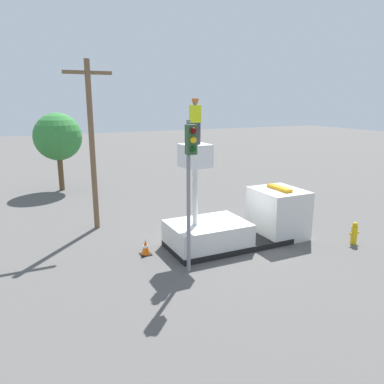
{
  "coord_description": "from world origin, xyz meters",
  "views": [
    {
      "loc": [
        -8.05,
        -13.25,
        6.19
      ],
      "look_at": [
        -2.14,
        -0.82,
        2.8
      ],
      "focal_mm": 35.0,
      "sensor_mm": 36.0,
      "label": 1
    }
  ],
  "objects_px": {
    "traffic_light_pole": "(190,168)",
    "fire_hydrant": "(354,233)",
    "traffic_cone_rear": "(146,248)",
    "bucket_truck": "(243,222)",
    "worker": "(195,121)",
    "utility_pole": "(92,141)",
    "tree_left_bg": "(58,137)"
  },
  "relations": [
    {
      "from": "bucket_truck",
      "to": "traffic_cone_rear",
      "type": "xyz_separation_m",
      "value": [
        -4.35,
        0.51,
        -0.62
      ]
    },
    {
      "from": "worker",
      "to": "fire_hydrant",
      "type": "relative_size",
      "value": 1.73
    },
    {
      "from": "worker",
      "to": "utility_pole",
      "type": "bearing_deg",
      "value": 123.21
    },
    {
      "from": "worker",
      "to": "traffic_light_pole",
      "type": "height_order",
      "value": "worker"
    },
    {
      "from": "worker",
      "to": "traffic_cone_rear",
      "type": "height_order",
      "value": "worker"
    },
    {
      "from": "fire_hydrant",
      "to": "tree_left_bg",
      "type": "bearing_deg",
      "value": 122.57
    },
    {
      "from": "traffic_light_pole",
      "to": "tree_left_bg",
      "type": "xyz_separation_m",
      "value": [
        -2.64,
        15.7,
        -0.19
      ]
    },
    {
      "from": "traffic_light_pole",
      "to": "fire_hydrant",
      "type": "distance_m",
      "value": 8.47
    },
    {
      "from": "worker",
      "to": "traffic_cone_rear",
      "type": "bearing_deg",
      "value": 165.63
    },
    {
      "from": "worker",
      "to": "fire_hydrant",
      "type": "height_order",
      "value": "worker"
    },
    {
      "from": "fire_hydrant",
      "to": "traffic_cone_rear",
      "type": "relative_size",
      "value": 1.54
    },
    {
      "from": "bucket_truck",
      "to": "traffic_light_pole",
      "type": "relative_size",
      "value": 1.14
    },
    {
      "from": "traffic_light_pole",
      "to": "fire_hydrant",
      "type": "bearing_deg",
      "value": -3.88
    },
    {
      "from": "worker",
      "to": "fire_hydrant",
      "type": "bearing_deg",
      "value": -19.01
    },
    {
      "from": "bucket_truck",
      "to": "tree_left_bg",
      "type": "distance_m",
      "value": 15.43
    },
    {
      "from": "fire_hydrant",
      "to": "worker",
      "type": "bearing_deg",
      "value": 160.99
    },
    {
      "from": "traffic_cone_rear",
      "to": "utility_pole",
      "type": "height_order",
      "value": "utility_pole"
    },
    {
      "from": "bucket_truck",
      "to": "fire_hydrant",
      "type": "bearing_deg",
      "value": -27.97
    },
    {
      "from": "bucket_truck",
      "to": "worker",
      "type": "distance_m",
      "value": 5.03
    },
    {
      "from": "traffic_cone_rear",
      "to": "tree_left_bg",
      "type": "xyz_separation_m",
      "value": [
        -1.68,
        13.41,
        3.42
      ]
    },
    {
      "from": "fire_hydrant",
      "to": "traffic_cone_rear",
      "type": "height_order",
      "value": "fire_hydrant"
    },
    {
      "from": "bucket_truck",
      "to": "traffic_cone_rear",
      "type": "relative_size",
      "value": 9.66
    },
    {
      "from": "worker",
      "to": "traffic_cone_rear",
      "type": "xyz_separation_m",
      "value": [
        -2.0,
        0.51,
        -5.07
      ]
    },
    {
      "from": "fire_hydrant",
      "to": "utility_pole",
      "type": "bearing_deg",
      "value": 144.22
    },
    {
      "from": "traffic_light_pole",
      "to": "fire_hydrant",
      "type": "relative_size",
      "value": 5.49
    },
    {
      "from": "worker",
      "to": "utility_pole",
      "type": "distance_m",
      "value": 5.78
    },
    {
      "from": "traffic_light_pole",
      "to": "bucket_truck",
      "type": "bearing_deg",
      "value": 27.6
    },
    {
      "from": "traffic_light_pole",
      "to": "traffic_cone_rear",
      "type": "distance_m",
      "value": 4.38
    },
    {
      "from": "traffic_light_pole",
      "to": "tree_left_bg",
      "type": "distance_m",
      "value": 15.92
    },
    {
      "from": "tree_left_bg",
      "to": "utility_pole",
      "type": "relative_size",
      "value": 0.67
    },
    {
      "from": "bucket_truck",
      "to": "fire_hydrant",
      "type": "xyz_separation_m",
      "value": [
        4.33,
        -2.3,
        -0.43
      ]
    },
    {
      "from": "bucket_truck",
      "to": "fire_hydrant",
      "type": "distance_m",
      "value": 4.92
    }
  ]
}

